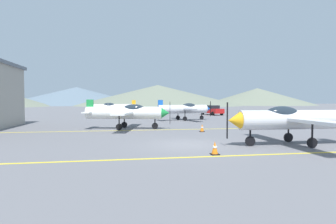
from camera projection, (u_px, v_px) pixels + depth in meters
ground_plane at (189, 145)px, 14.97m from camera, size 400.00×400.00×0.00m
apron_line_near at (208, 157)px, 11.72m from camera, size 80.00×0.16×0.01m
apron_line_far at (166, 130)px, 22.65m from camera, size 80.00×0.16×0.01m
airplane_near at (292, 119)px, 14.79m from camera, size 7.13×8.22×2.47m
airplane_mid at (127, 112)px, 23.34m from camera, size 7.23×8.24×2.47m
airplane_far at (185, 109)px, 33.91m from camera, size 7.23×8.24×2.47m
airplane_back at (113, 107)px, 41.89m from camera, size 7.18×8.26×2.47m
car_sedan at (212, 110)px, 46.49m from camera, size 3.02×4.64×1.62m
traffic_cone_front at (215, 148)px, 12.17m from camera, size 0.36×0.36×0.59m
traffic_cone_side at (202, 128)px, 21.21m from camera, size 0.36×0.36×0.59m
hill_centerleft at (77, 96)px, 161.29m from camera, size 79.69×79.69×10.38m
hill_centerright at (158, 95)px, 142.21m from camera, size 84.55×84.55×10.49m
hill_right at (257, 97)px, 158.68m from camera, size 62.90×62.90×9.61m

